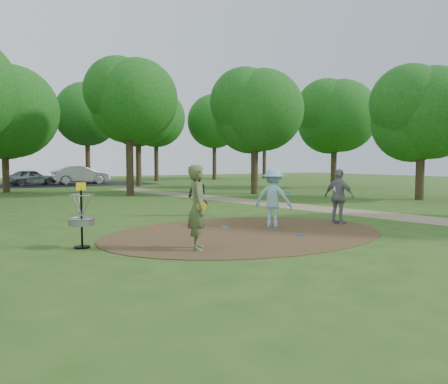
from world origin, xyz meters
TOP-DOWN VIEW (x-y plane):
  - ground at (0.00, 0.00)m, footprint 100.00×100.00m
  - dirt_clearing at (0.00, 0.00)m, footprint 8.40×8.40m
  - footpath at (6.50, 2.00)m, footprint 7.55×39.89m
  - parking_lot at (2.00, 30.00)m, footprint 14.00×8.00m
  - player_observer_with_disc at (-2.30, -1.35)m, footprint 0.73×0.85m
  - player_throwing_with_disc at (1.40, 0.55)m, footprint 1.39×1.35m
  - player_walking_with_disc at (0.66, 4.14)m, footprint 0.78×0.90m
  - player_waiting_with_disc at (3.54, -0.15)m, footprint 0.64×1.12m
  - disc_ground_cyan at (-0.03, 1.12)m, footprint 0.22×0.22m
  - disc_ground_blue at (0.99, -1.18)m, footprint 0.22×0.22m
  - disc_ground_red at (-1.92, 2.18)m, footprint 0.22×0.22m
  - car_left at (-1.27, 30.45)m, footprint 4.25×2.43m
  - car_right at (2.89, 30.29)m, footprint 4.95×1.74m
  - disc_golf_basket at (-4.50, 0.30)m, footprint 0.63×0.63m
  - tree_ring at (2.45, 9.17)m, footprint 36.87×45.08m

SIDE VIEW (x-z plane):
  - ground at x=0.00m, z-range 0.00..0.00m
  - parking_lot at x=2.00m, z-range 0.00..0.01m
  - footpath at x=6.50m, z-range 0.00..0.01m
  - dirt_clearing at x=0.00m, z-range 0.00..0.02m
  - disc_ground_cyan at x=-0.03m, z-range 0.02..0.04m
  - disc_ground_blue at x=0.99m, z-range 0.02..0.04m
  - disc_ground_red at x=-1.92m, z-range 0.02..0.04m
  - car_left at x=-1.27m, z-range 0.00..1.36m
  - player_walking_with_disc at x=0.66m, z-range 0.00..1.61m
  - car_right at x=2.89m, z-range 0.00..1.63m
  - disc_golf_basket at x=-4.50m, z-range 0.10..1.64m
  - player_waiting_with_disc at x=3.54m, z-range 0.00..1.79m
  - player_throwing_with_disc at x=1.40m, z-range 0.00..1.82m
  - player_observer_with_disc at x=-2.30m, z-range 0.00..1.96m
  - tree_ring at x=2.45m, z-range 0.84..9.33m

